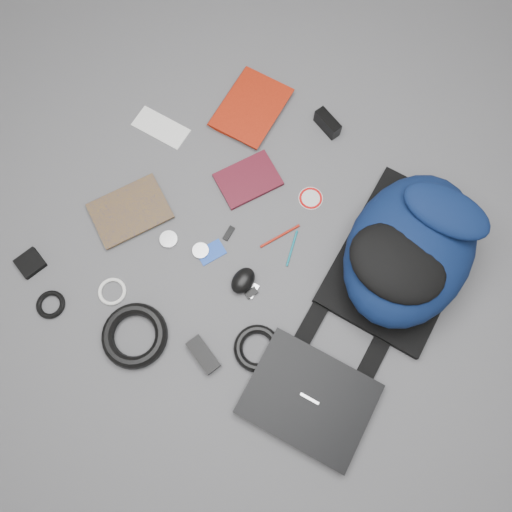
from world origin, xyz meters
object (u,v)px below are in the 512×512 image
Objects in this scene: mouse at (243,281)px; pouch at (30,263)px; laptop at (309,399)px; textbook_red at (226,96)px; comic_book at (119,189)px; backpack at (410,249)px; compact_camera at (327,123)px; power_brick at (203,355)px; dvd_case at (248,180)px.

pouch is (-0.56, -0.35, -0.01)m from mouse.
textbook_red is at bearing 132.63° from laptop.
comic_book is at bearing -105.10° from textbook_red.
backpack is at bearing 42.35° from mouse.
laptop is 1.47× the size of comic_book.
textbook_red is at bearing 82.03° from pouch.
compact_camera is (-0.45, 0.24, -0.09)m from backpack.
pouch is (-0.05, -0.35, 0.00)m from comic_book.
comic_book is at bearing -108.73° from compact_camera.
backpack reaches higher than mouse.
power_brick is at bearing -63.96° from textbook_red.
pouch is (-0.90, -0.70, -0.11)m from backpack.
backpack is 2.85× the size of dvd_case.
mouse is 1.20× the size of pouch.
backpack is 1.15m from pouch.
textbook_red is (-0.79, 0.13, -0.10)m from backpack.
dvd_case is 1.72× the size of power_brick.
textbook_red is 0.66m from mouse.
power_brick is 0.61m from pouch.
comic_book is 0.60m from power_brick.
backpack reaches higher than textbook_red.
comic_book is 3.20× the size of pouch.
comic_book is 0.72m from compact_camera.
compact_camera reaches higher than dvd_case.
comic_book is at bearing 160.74° from laptop.
textbook_red is at bearing 139.20° from power_brick.
textbook_red is 0.49m from comic_book.
compact_camera is 0.85m from power_brick.
mouse is 0.66m from pouch.
backpack reaches higher than dvd_case.
backpack reaches higher than laptop.
pouch is at bearing -95.00° from dvd_case.
dvd_case is at bearing 121.68° from mouse.
mouse is (0.20, -0.28, 0.02)m from dvd_case.
laptop is at bearing -46.27° from textbook_red.
dvd_case is 0.58m from power_brick.
dvd_case is 0.33m from compact_camera.
mouse is at bearing -141.48° from backpack.
backpack reaches higher than pouch.
power_brick is at bearing 10.09° from pouch.
compact_camera is at bearing 112.80° from laptop.
backpack reaches higher than comic_book.
compact_camera is (0.34, 0.11, 0.01)m from textbook_red.
compact_camera is at bearing 98.71° from dvd_case.
mouse is at bearing 24.82° from comic_book.
textbook_red and power_brick have the same top height.
mouse is (-0.34, -0.35, -0.09)m from backpack.
compact_camera reaches higher than textbook_red.
backpack is 2.11× the size of textbook_red.
mouse is at bearing -64.74° from compact_camera.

